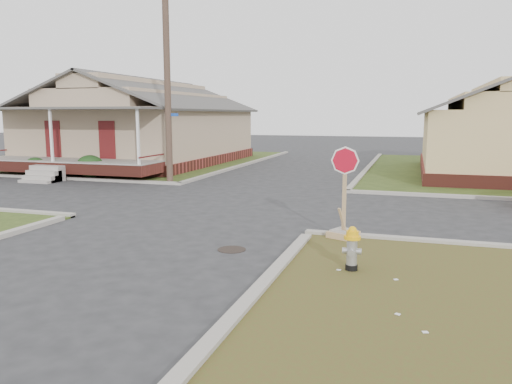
% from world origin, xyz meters
% --- Properties ---
extents(ground, '(120.00, 120.00, 0.00)m').
position_xyz_m(ground, '(0.00, 0.00, 0.00)').
color(ground, '#28292B').
rests_on(ground, ground).
extents(verge_far_left, '(19.00, 19.00, 0.05)m').
position_xyz_m(verge_far_left, '(-13.00, 18.00, 0.03)').
color(verge_far_left, '#2D3F16').
rests_on(verge_far_left, ground).
extents(curbs, '(80.00, 40.00, 0.12)m').
position_xyz_m(curbs, '(0.00, 5.00, 0.00)').
color(curbs, '#9E988E').
rests_on(curbs, ground).
extents(manhole, '(0.64, 0.64, 0.01)m').
position_xyz_m(manhole, '(2.20, -0.50, 0.01)').
color(manhole, black).
rests_on(manhole, ground).
extents(corner_house, '(10.10, 15.50, 5.30)m').
position_xyz_m(corner_house, '(-10.00, 16.68, 2.28)').
color(corner_house, maroon).
rests_on(corner_house, ground).
extents(side_house_yellow, '(7.60, 11.60, 4.70)m').
position_xyz_m(side_house_yellow, '(10.00, 16.50, 2.19)').
color(side_house_yellow, maroon).
rests_on(side_house_yellow, ground).
extents(utility_pole, '(1.80, 0.28, 9.00)m').
position_xyz_m(utility_pole, '(-4.20, 8.90, 4.66)').
color(utility_pole, '#3E2C24').
rests_on(utility_pole, ground).
extents(fire_hydrant, '(0.32, 0.32, 0.86)m').
position_xyz_m(fire_hydrant, '(4.97, -1.32, 0.52)').
color(fire_hydrant, black).
rests_on(fire_hydrant, ground).
extents(stop_sign, '(0.63, 0.61, 2.22)m').
position_xyz_m(stop_sign, '(4.46, 1.22, 0.53)').
color(stop_sign, tan).
rests_on(stop_sign, ground).
extents(hedge_left, '(1.27, 1.04, 0.97)m').
position_xyz_m(hedge_left, '(-11.43, 8.92, 0.54)').
color(hedge_left, '#1B3D16').
rests_on(hedge_left, verge_far_left).
extents(hedge_right, '(1.41, 1.16, 1.08)m').
position_xyz_m(hedge_right, '(-8.58, 9.28, 0.59)').
color(hedge_right, '#1B3D16').
rests_on(hedge_right, verge_far_left).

